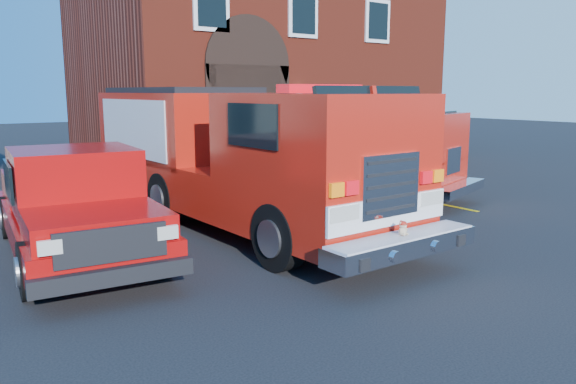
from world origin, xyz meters
TOP-DOWN VIEW (x-y plane):
  - ground at (0.00, 0.00)m, footprint 100.00×100.00m
  - parking_stripe_near at (6.50, 1.00)m, footprint 0.12×3.00m
  - parking_stripe_mid at (6.50, 4.00)m, footprint 0.12×3.00m
  - parking_stripe_far at (6.50, 7.00)m, footprint 0.12×3.00m
  - fire_station at (8.99, 13.98)m, footprint 15.20×10.20m
  - fire_engine at (0.73, 2.03)m, footprint 3.13×10.34m
  - pickup_truck at (-2.95, 1.50)m, footprint 2.84×6.45m
  - secondary_truck at (5.14, 4.02)m, footprint 4.92×8.58m

SIDE VIEW (x-z plane):
  - ground at x=0.00m, z-range 0.00..0.00m
  - parking_stripe_near at x=6.50m, z-range 0.00..0.01m
  - parking_stripe_mid at x=6.50m, z-range 0.00..0.01m
  - parking_stripe_far at x=6.50m, z-range 0.00..0.01m
  - pickup_truck at x=-2.95m, z-range -0.06..1.99m
  - secondary_truck at x=5.14m, z-range 0.12..2.78m
  - fire_engine at x=0.73m, z-range 0.06..3.22m
  - fire_station at x=8.99m, z-range 0.03..8.48m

